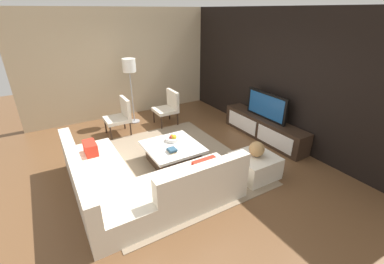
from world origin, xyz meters
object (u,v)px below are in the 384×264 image
at_px(accent_chair_near, 121,114).
at_px(accent_chair_far, 169,106).
at_px(media_console, 264,128).
at_px(sectional_couch, 135,183).
at_px(decorative_ball, 257,149).
at_px(coffee_table, 173,154).
at_px(floor_lamp, 129,69).
at_px(fruit_bowl, 173,138).
at_px(television, 266,106).
at_px(book_stack, 172,150).
at_px(ottoman, 255,166).

distance_m(accent_chair_near, accent_chair_far, 1.25).
distance_m(media_console, accent_chair_far, 2.44).
xyz_separation_m(sectional_couch, decorative_ball, (0.51, 2.04, 0.27)).
distance_m(coffee_table, floor_lamp, 2.67).
bearing_deg(floor_lamp, accent_chair_near, -41.92).
bearing_deg(decorative_ball, coffee_table, -136.55).
distance_m(coffee_table, accent_chair_far, 2.01).
height_order(media_console, accent_chair_far, accent_chair_far).
height_order(accent_chair_far, decorative_ball, accent_chair_far).
relative_size(accent_chair_near, fruit_bowl, 3.11).
bearing_deg(accent_chair_far, media_console, 30.10).
bearing_deg(floor_lamp, television, 42.07).
height_order(accent_chair_near, book_stack, accent_chair_near).
bearing_deg(television, fruit_bowl, -97.17).
bearing_deg(fruit_bowl, accent_chair_far, 156.54).
distance_m(television, decorative_ball, 1.62).
distance_m(media_console, fruit_bowl, 2.22).
bearing_deg(fruit_bowl, television, 82.83).
relative_size(coffee_table, decorative_ball, 3.80).
bearing_deg(book_stack, television, 92.76).
height_order(accent_chair_near, decorative_ball, accent_chair_near).
bearing_deg(book_stack, coffee_table, 151.03).
bearing_deg(ottoman, fruit_bowl, -143.41).
distance_m(ottoman, accent_chair_far, 2.97).
bearing_deg(media_console, accent_chair_near, -125.34).
xyz_separation_m(fruit_bowl, book_stack, (0.39, -0.22, -0.01)).
xyz_separation_m(television, sectional_couch, (0.52, -3.27, -0.53)).
xyz_separation_m(coffee_table, book_stack, (0.22, -0.12, 0.22)).
bearing_deg(fruit_bowl, coffee_table, -29.70).
height_order(accent_chair_far, book_stack, accent_chair_far).
xyz_separation_m(television, book_stack, (0.12, -2.42, -0.38)).
bearing_deg(accent_chair_far, decorative_ball, -2.63).
bearing_deg(media_console, coffee_table, -92.49).
bearing_deg(accent_chair_far, coffee_table, -31.73).
relative_size(ottoman, book_stack, 3.55).
distance_m(television, accent_chair_near, 3.36).
relative_size(sectional_couch, accent_chair_far, 2.81).
bearing_deg(decorative_ball, floor_lamp, -163.90).
distance_m(floor_lamp, fruit_bowl, 2.41).
bearing_deg(fruit_bowl, ottoman, 36.59).
bearing_deg(floor_lamp, book_stack, -3.88).
bearing_deg(sectional_couch, fruit_bowl, 126.66).
bearing_deg(fruit_bowl, sectional_couch, -53.34).
bearing_deg(floor_lamp, fruit_bowl, 1.14).
relative_size(media_console, accent_chair_near, 2.59).
height_order(floor_lamp, ottoman, floor_lamp).
bearing_deg(book_stack, sectional_couch, -64.55).
bearing_deg(decorative_ball, sectional_couch, -103.97).
relative_size(media_console, book_stack, 11.42).
distance_m(floor_lamp, ottoman, 3.85).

